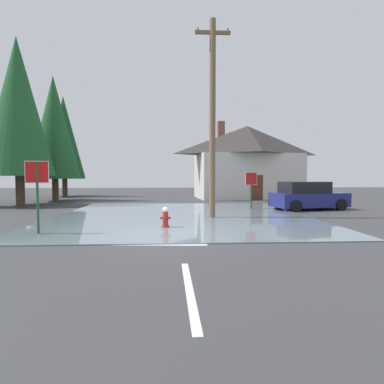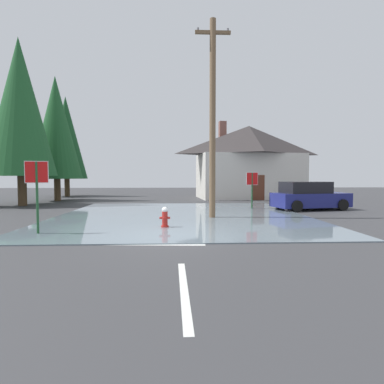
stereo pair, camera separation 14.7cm
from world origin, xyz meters
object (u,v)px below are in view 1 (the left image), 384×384
house (247,161)px  pine_tree_far_center (64,138)px  stop_sign_near (37,182)px  fire_hydrant (165,218)px  parked_car (308,196)px  utility_pole (212,116)px  stop_sign_far (251,183)px  pine_tree_mid_left (18,107)px  pine_tree_short_left (54,128)px

house → pine_tree_far_center: bearing=170.4°
stop_sign_near → fire_hydrant: bearing=14.7°
house → parked_car: 9.89m
utility_pole → stop_sign_far: utility_pole is taller
stop_sign_near → fire_hydrant: (4.17, 1.10, -1.35)m
stop_sign_near → stop_sign_far: 11.68m
utility_pole → pine_tree_far_center: 19.63m
pine_tree_mid_left → stop_sign_near: bearing=-61.8°
stop_sign_far → pine_tree_short_left: (-13.69, 6.64, 4.10)m
utility_pole → parked_car: bearing=28.5°
pine_tree_short_left → stop_sign_far: bearing=-25.9°
stop_sign_near → parked_car: bearing=29.8°
utility_pole → house: bearing=70.2°
pine_tree_mid_left → house: bearing=20.8°
fire_hydrant → house: (6.63, 15.34, 2.86)m
parked_car → pine_tree_mid_left: size_ratio=0.42×
stop_sign_far → pine_tree_mid_left: size_ratio=0.20×
utility_pole → pine_tree_far_center: size_ratio=0.96×
pine_tree_short_left → utility_pole: bearing=-43.4°
parked_car → stop_sign_near: bearing=-150.2°
stop_sign_far → fire_hydrant: bearing=-127.1°
stop_sign_near → fire_hydrant: 4.52m
pine_tree_short_left → house: bearing=8.6°
parked_car → pine_tree_mid_left: (-17.64, 3.29, 5.59)m
stop_sign_far → pine_tree_mid_left: (-14.47, 2.78, 4.82)m
stop_sign_far → pine_tree_far_center: pine_tree_far_center is taller
stop_sign_near → utility_pole: 7.84m
pine_tree_mid_left → pine_tree_far_center: (-0.27, 9.00, -0.89)m
utility_pole → stop_sign_far: (2.74, 3.72, -3.13)m
pine_tree_mid_left → pine_tree_short_left: size_ratio=1.13×
pine_tree_short_left → pine_tree_mid_left: bearing=-101.5°
parked_car → house: bearing=98.1°
stop_sign_far → house: 9.31m
stop_sign_far → pine_tree_short_left: bearing=154.1°
stop_sign_near → utility_pole: utility_pole is taller
fire_hydrant → utility_pole: size_ratio=0.09×
stop_sign_near → house: (10.80, 16.43, 1.50)m
house → pine_tree_short_left: pine_tree_short_left is taller
stop_sign_near → parked_car: size_ratio=0.54×
stop_sign_far → utility_pole: bearing=-126.4°
parked_car → pine_tree_short_left: 18.95m
pine_tree_mid_left → stop_sign_far: bearing=-10.9°
fire_hydrant → pine_tree_far_center: 21.31m
stop_sign_near → house: 19.72m
pine_tree_short_left → pine_tree_far_center: 5.26m
pine_tree_short_left → pine_tree_far_center: pine_tree_short_left is taller
fire_hydrant → stop_sign_near: bearing=-165.3°
utility_pole → pine_tree_mid_left: size_ratio=0.83×
stop_sign_near → pine_tree_mid_left: size_ratio=0.23×
utility_pole → fire_hydrant: bearing=-128.0°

